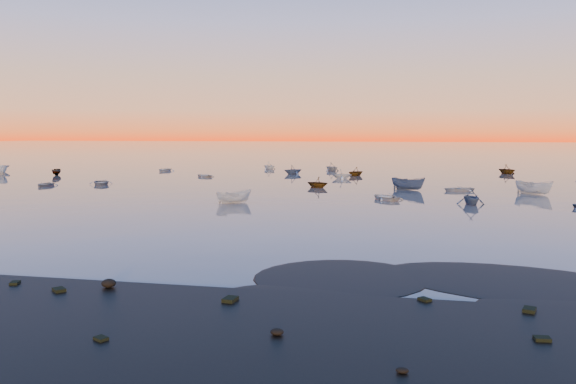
% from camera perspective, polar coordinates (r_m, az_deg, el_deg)
% --- Properties ---
extents(ground, '(600.00, 600.00, 0.00)m').
position_cam_1_polar(ground, '(127.24, 5.45, 2.92)').
color(ground, '#675D56').
rests_on(ground, ground).
extents(mud_lobes, '(140.00, 6.00, 0.07)m').
position_cam_1_polar(mud_lobes, '(29.44, -15.81, -7.77)').
color(mud_lobes, black).
rests_on(mud_lobes, ground).
extents(moored_fleet, '(124.00, 58.00, 1.20)m').
position_cam_1_polar(moored_fleet, '(80.76, 1.96, 1.14)').
color(moored_fleet, white).
rests_on(moored_fleet, ground).
extents(boat_near_left, '(4.45, 3.63, 1.04)m').
position_cam_1_polar(boat_near_left, '(78.57, -18.45, 0.70)').
color(boat_near_left, gray).
rests_on(boat_near_left, ground).
extents(boat_near_center, '(3.47, 3.88, 1.28)m').
position_cam_1_polar(boat_near_center, '(55.65, -5.52, -1.11)').
color(boat_near_center, white).
rests_on(boat_near_center, ground).
extents(boat_near_right, '(3.54, 2.07, 1.16)m').
position_cam_1_polar(boat_near_right, '(57.12, 18.11, -1.20)').
color(boat_near_right, '#384B6A').
rests_on(boat_near_right, ground).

